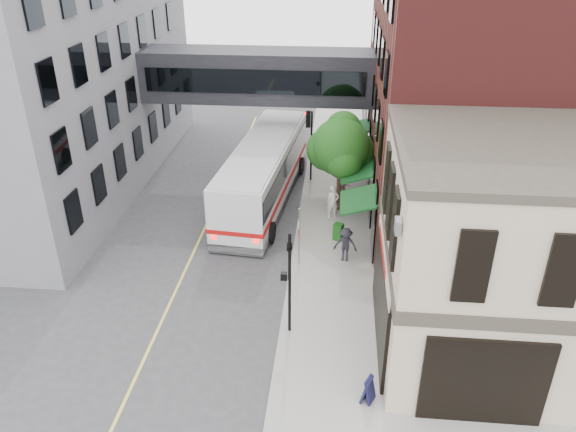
% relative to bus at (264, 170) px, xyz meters
% --- Properties ---
extents(ground, '(120.00, 120.00, 0.00)m').
position_rel_bus_xyz_m(ground, '(2.19, -14.03, -1.97)').
color(ground, '#38383A').
rests_on(ground, ground).
extents(sidewalk_main, '(4.00, 60.00, 0.15)m').
position_rel_bus_xyz_m(sidewalk_main, '(4.19, -0.03, -1.90)').
color(sidewalk_main, gray).
rests_on(sidewalk_main, ground).
extents(corner_building, '(10.19, 8.12, 8.45)m').
position_rel_bus_xyz_m(corner_building, '(11.16, -12.03, 2.24)').
color(corner_building, '#C5B096').
rests_on(corner_building, ground).
extents(brick_building, '(13.76, 18.00, 14.00)m').
position_rel_bus_xyz_m(brick_building, '(12.16, 0.96, 5.02)').
color(brick_building, '#521A19').
rests_on(brick_building, ground).
extents(opposite_building, '(14.00, 24.00, 14.00)m').
position_rel_bus_xyz_m(opposite_building, '(-14.81, 1.97, 5.03)').
color(opposite_building, slate).
rests_on(opposite_building, ground).
extents(skyway_bridge, '(14.00, 3.18, 3.00)m').
position_rel_bus_xyz_m(skyway_bridge, '(-0.81, 3.97, 4.53)').
color(skyway_bridge, black).
rests_on(skyway_bridge, ground).
extents(traffic_signal_near, '(0.44, 0.22, 4.60)m').
position_rel_bus_xyz_m(traffic_signal_near, '(2.55, -12.03, 1.01)').
color(traffic_signal_near, black).
rests_on(traffic_signal_near, sidewalk_main).
extents(traffic_signal_far, '(0.53, 0.28, 4.50)m').
position_rel_bus_xyz_m(traffic_signal_far, '(2.45, 2.97, 1.37)').
color(traffic_signal_far, black).
rests_on(traffic_signal_far, sidewalk_main).
extents(street_sign_pole, '(0.08, 0.75, 3.00)m').
position_rel_bus_xyz_m(street_sign_pole, '(2.58, -7.03, -0.04)').
color(street_sign_pole, gray).
rests_on(street_sign_pole, sidewalk_main).
extents(street_tree, '(3.80, 3.20, 5.60)m').
position_rel_bus_xyz_m(street_tree, '(4.38, -0.82, 1.94)').
color(street_tree, '#382619').
rests_on(street_tree, sidewalk_main).
extents(lane_marking, '(0.12, 40.00, 0.01)m').
position_rel_bus_xyz_m(lane_marking, '(-2.81, -4.03, -1.97)').
color(lane_marking, '#D8CC4C').
rests_on(lane_marking, ground).
extents(bus, '(4.16, 13.29, 3.52)m').
position_rel_bus_xyz_m(bus, '(0.00, 0.00, 0.00)').
color(bus, silver).
rests_on(bus, ground).
extents(pedestrian_a, '(0.78, 0.62, 1.87)m').
position_rel_bus_xyz_m(pedestrian_a, '(4.08, -2.05, -0.88)').
color(pedestrian_a, white).
rests_on(pedestrian_a, sidewalk_main).
extents(pedestrian_b, '(1.04, 0.96, 1.73)m').
position_rel_bus_xyz_m(pedestrian_b, '(4.67, 0.05, -0.96)').
color(pedestrian_b, '#CE8597').
rests_on(pedestrian_b, sidewalk_main).
extents(pedestrian_c, '(1.20, 0.76, 1.76)m').
position_rel_bus_xyz_m(pedestrian_c, '(4.79, -6.51, -0.94)').
color(pedestrian_c, black).
rests_on(pedestrian_c, sidewalk_main).
extents(newspaper_box, '(0.58, 0.56, 0.91)m').
position_rel_bus_xyz_m(newspaper_box, '(4.43, -4.54, -1.36)').
color(newspaper_box, '#155513').
rests_on(newspaper_box, sidewalk_main).
extents(sandwich_board, '(0.55, 0.64, 0.98)m').
position_rel_bus_xyz_m(sandwich_board, '(5.61, -15.53, -1.33)').
color(sandwich_board, black).
rests_on(sandwich_board, sidewalk_main).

